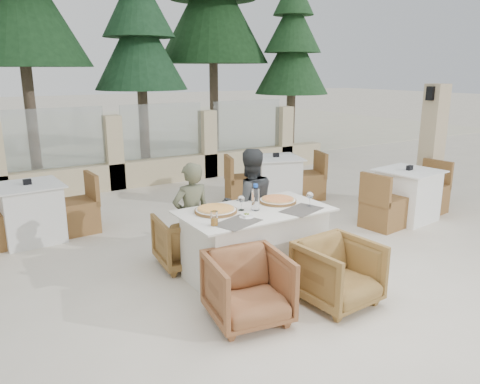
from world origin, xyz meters
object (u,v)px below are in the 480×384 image
pizza_left (216,210)px  olive_dish (247,215)px  dining_table (254,244)px  beer_glass_left (214,218)px  wine_glass_corner (310,198)px  armchair_near_left (248,288)px  armchair_near_right (338,273)px  water_bottle (256,197)px  diner_right (249,205)px  beer_glass_right (255,195)px  bg_table_a (31,213)px  bg_table_c (407,195)px  armchair_far_left (186,240)px  wine_glass_centre (241,202)px  armchair_far_right (249,232)px  diner_left (192,217)px  pizza_right (278,200)px  bg_table_b (276,179)px

pizza_left → olive_dish: 0.36m
dining_table → beer_glass_left: bearing=-159.9°
wine_glass_corner → armchair_near_left: size_ratio=0.26×
armchair_near_right → pizza_left: bearing=120.8°
water_bottle → beer_glass_left: 0.65m
olive_dish → diner_right: 0.81m
water_bottle → pizza_left: bearing=158.3°
water_bottle → olive_dish: 0.29m
beer_glass_right → wine_glass_corner: bearing=-56.0°
bg_table_a → bg_table_c: 5.37m
armchair_far_left → olive_dish: bearing=113.7°
wine_glass_centre → beer_glass_right: wine_glass_centre is taller
armchair_far_right → armchair_near_right: bearing=79.6°
armchair_near_right → diner_right: (-0.12, 1.41, 0.35)m
beer_glass_left → diner_right: bearing=39.4°
pizza_left → diner_left: size_ratio=0.36×
diner_right → armchair_far_left: bearing=-3.0°
wine_glass_centre → bg_table_a: bearing=125.8°
armchair_far_right → bg_table_a: bearing=-56.0°
beer_glass_left → olive_dish: 0.41m
armchair_far_right → armchair_near_left: armchair_near_left is taller
pizza_right → armchair_near_left: 1.36m
bg_table_b → olive_dish: bearing=-113.6°
armchair_near_right → pizza_right: bearing=84.4°
wine_glass_corner → armchair_far_right: size_ratio=0.27×
water_bottle → beer_glass_right: bearing=57.3°
diner_left → diner_right: size_ratio=0.93×
water_bottle → bg_table_b: bearing=50.1°
diner_left → dining_table: bearing=130.6°
armchair_far_right → bg_table_b: bearing=-146.9°
bg_table_a → bg_table_b: (3.92, -0.10, 0.00)m
wine_glass_centre → beer_glass_left: 0.56m
dining_table → olive_dish: (-0.21, -0.17, 0.41)m
armchair_far_right → armchair_near_left: 1.53m
olive_dish → diner_left: diner_left is taller
armchair_near_right → diner_right: 1.46m
pizza_right → armchair_near_right: size_ratio=0.60×
dining_table → armchair_near_right: bearing=-69.0°
pizza_right → armchair_far_right: (-0.11, 0.43, -0.49)m
diner_right → pizza_left: bearing=40.8°
beer_glass_left → armchair_near_right: (0.97, -0.71, -0.52)m
diner_left → bg_table_b: 3.14m
dining_table → bg_table_c: size_ratio=0.98×
pizza_left → dining_table: bearing=-19.8°
armchair_far_left → diner_right: bearing=169.7°
water_bottle → bg_table_a: 3.20m
armchair_far_left → armchair_near_right: armchair_near_right is taller
armchair_near_left → armchair_far_left: bearing=96.3°
diner_right → armchair_near_left: bearing=69.6°
beer_glass_left → olive_dish: beer_glass_left is taller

